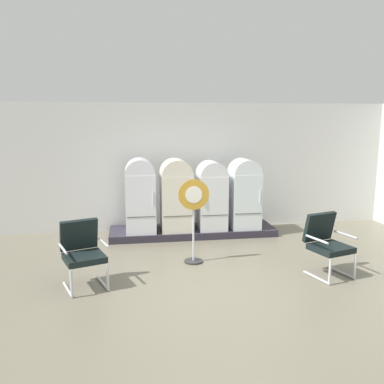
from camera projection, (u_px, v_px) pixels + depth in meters
ground at (225, 294)px, 5.92m from camera, size 12.00×10.00×0.05m
back_wall at (188, 166)px, 9.22m from camera, size 11.76×0.12×2.81m
display_plinth at (192, 231)px, 8.84m from camera, size 3.52×0.95×0.15m
refrigerator_0 at (140, 193)px, 8.42m from camera, size 0.61×0.70×1.52m
refrigerator_1 at (176, 193)px, 8.54m from camera, size 0.65×0.71×1.50m
refrigerator_2 at (212, 193)px, 8.65m from camera, size 0.58×0.69×1.44m
refrigerator_3 at (244, 191)px, 8.75m from camera, size 0.61×0.68×1.48m
armchair_left at (82, 250)px, 6.07m from camera, size 0.76×0.80×0.99m
armchair_right at (327, 241)px, 6.51m from camera, size 0.74×0.78×0.99m
sign_stand at (194, 219)px, 7.01m from camera, size 0.53×0.32×1.47m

